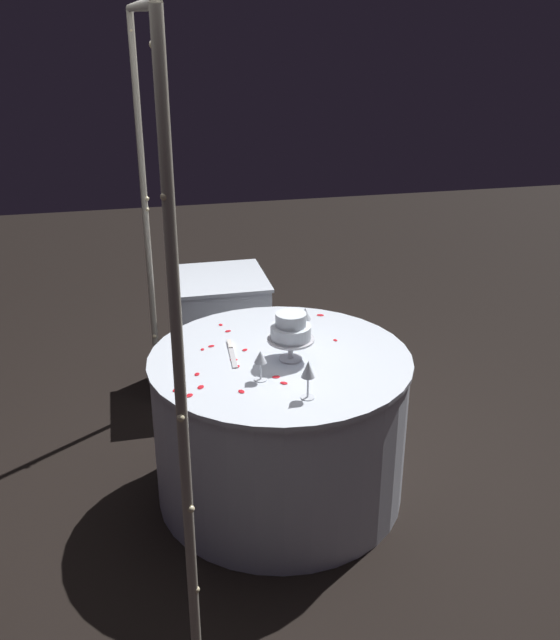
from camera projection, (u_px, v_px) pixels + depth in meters
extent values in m
plane|color=black|center=(280.00, 490.00, 3.66)|extent=(12.00, 12.00, 0.00)
cylinder|color=#B7B29E|center=(182.00, 411.00, 2.17)|extent=(0.04, 0.04, 2.28)
cylinder|color=#B7B29E|center=(146.00, 228.00, 4.02)|extent=(0.04, 0.04, 2.28)
cylinder|color=#B7B29E|center=(138.00, 6.00, 2.64)|extent=(2.07, 0.04, 0.04)
sphere|color=#F9EAB2|center=(165.00, 197.00, 1.90)|extent=(0.02, 0.02, 0.02)
sphere|color=#F9EAB2|center=(131.00, 30.00, 3.60)|extent=(0.02, 0.02, 0.02)
sphere|color=#F9EAB2|center=(148.00, 4.00, 1.93)|extent=(0.02, 0.02, 0.02)
sphere|color=#F9EAB2|center=(154.00, 44.00, 1.77)|extent=(0.02, 0.02, 0.02)
sphere|color=#F9EAB2|center=(155.00, 336.00, 4.27)|extent=(0.02, 0.02, 0.02)
sphere|color=#F9EAB2|center=(143.00, 5.00, 2.24)|extent=(0.02, 0.02, 0.02)
sphere|color=#F9EAB2|center=(145.00, 225.00, 4.02)|extent=(0.02, 0.02, 0.02)
sphere|color=#F9EAB2|center=(139.00, 6.00, 2.52)|extent=(0.02, 0.02, 0.02)
sphere|color=#F9EAB2|center=(185.00, 449.00, 2.22)|extent=(0.02, 0.02, 0.02)
sphere|color=#F9EAB2|center=(147.00, 209.00, 3.97)|extent=(0.02, 0.02, 0.02)
sphere|color=#F9EAB2|center=(138.00, 7.00, 2.86)|extent=(0.02, 0.02, 0.02)
sphere|color=#F9EAB2|center=(181.00, 418.00, 2.16)|extent=(0.02, 0.02, 0.02)
sphere|color=#F9EAB2|center=(147.00, 199.00, 3.94)|extent=(0.02, 0.02, 0.02)
sphere|color=#F9EAB2|center=(134.00, 7.00, 3.17)|extent=(0.02, 0.02, 0.02)
sphere|color=#F9EAB2|center=(196.00, 589.00, 2.45)|extent=(0.02, 0.02, 0.02)
sphere|color=#F9EAB2|center=(152.00, 292.00, 4.19)|extent=(0.02, 0.02, 0.02)
sphere|color=#F9EAB2|center=(133.00, 8.00, 3.48)|extent=(0.02, 0.02, 0.02)
sphere|color=#F9EAB2|center=(191.00, 509.00, 2.30)|extent=(0.02, 0.02, 0.02)
cylinder|color=silver|center=(280.00, 428.00, 3.51)|extent=(1.23, 1.23, 0.74)
cylinder|color=silver|center=(280.00, 359.00, 3.36)|extent=(1.25, 1.25, 0.02)
cube|color=silver|center=(220.00, 332.00, 4.60)|extent=(0.57, 0.57, 0.72)
cube|color=silver|center=(218.00, 278.00, 4.45)|extent=(0.60, 0.60, 0.02)
cylinder|color=silver|center=(291.00, 359.00, 3.33)|extent=(0.11, 0.11, 0.01)
cylinder|color=silver|center=(291.00, 349.00, 3.31)|extent=(0.02, 0.02, 0.09)
cylinder|color=silver|center=(291.00, 339.00, 3.29)|extent=(0.22, 0.22, 0.01)
cylinder|color=white|center=(291.00, 332.00, 3.27)|extent=(0.19, 0.19, 0.06)
cylinder|color=white|center=(291.00, 320.00, 3.25)|extent=(0.14, 0.14, 0.06)
cylinder|color=silver|center=(261.00, 379.00, 3.14)|extent=(0.06, 0.06, 0.00)
cylinder|color=silver|center=(261.00, 371.00, 3.13)|extent=(0.01, 0.01, 0.08)
cone|color=silver|center=(260.00, 357.00, 3.10)|extent=(0.06, 0.06, 0.06)
cylinder|color=silver|center=(308.00, 397.00, 3.00)|extent=(0.06, 0.06, 0.00)
cylinder|color=silver|center=(308.00, 387.00, 2.98)|extent=(0.01, 0.01, 0.10)
cone|color=silver|center=(308.00, 369.00, 2.94)|extent=(0.06, 0.06, 0.07)
cylinder|color=silver|center=(305.00, 338.00, 3.54)|extent=(0.06, 0.06, 0.00)
cylinder|color=silver|center=(305.00, 329.00, 3.52)|extent=(0.01, 0.01, 0.10)
cone|color=silver|center=(305.00, 314.00, 3.48)|extent=(0.06, 0.06, 0.06)
cube|color=silver|center=(233.00, 357.00, 3.34)|extent=(0.22, 0.04, 0.01)
cube|color=white|center=(230.00, 344.00, 3.47)|extent=(0.09, 0.03, 0.01)
ellipsoid|color=red|center=(320.00, 315.00, 3.81)|extent=(0.04, 0.05, 0.00)
ellipsoid|color=red|center=(211.00, 346.00, 3.46)|extent=(0.03, 0.04, 0.00)
ellipsoid|color=red|center=(335.00, 340.00, 3.52)|extent=(0.03, 0.03, 0.00)
ellipsoid|color=red|center=(307.00, 327.00, 3.66)|extent=(0.03, 0.03, 0.00)
ellipsoid|color=red|center=(201.00, 387.00, 3.08)|extent=(0.04, 0.04, 0.00)
ellipsoid|color=red|center=(300.00, 347.00, 3.44)|extent=(0.04, 0.04, 0.00)
ellipsoid|color=red|center=(189.00, 395.00, 3.01)|extent=(0.05, 0.05, 0.00)
ellipsoid|color=red|center=(228.00, 331.00, 3.62)|extent=(0.03, 0.04, 0.00)
ellipsoid|color=red|center=(284.00, 383.00, 3.11)|extent=(0.04, 0.04, 0.00)
ellipsoid|color=red|center=(241.00, 391.00, 3.04)|extent=(0.04, 0.03, 0.00)
ellipsoid|color=red|center=(276.00, 377.00, 3.16)|extent=(0.03, 0.04, 0.00)
ellipsoid|color=red|center=(202.00, 349.00, 3.42)|extent=(0.03, 0.02, 0.00)
ellipsoid|color=red|center=(197.00, 374.00, 3.19)|extent=(0.04, 0.03, 0.00)
ellipsoid|color=red|center=(175.00, 390.00, 3.05)|extent=(0.03, 0.03, 0.00)
ellipsoid|color=red|center=(221.00, 325.00, 3.69)|extent=(0.03, 0.02, 0.00)
ellipsoid|color=red|center=(237.00, 367.00, 3.26)|extent=(0.04, 0.04, 0.00)
ellipsoid|color=red|center=(234.00, 360.00, 3.32)|extent=(0.03, 0.04, 0.00)
ellipsoid|color=red|center=(245.00, 350.00, 3.42)|extent=(0.04, 0.04, 0.00)
ellipsoid|color=red|center=(183.00, 396.00, 3.01)|extent=(0.02, 0.03, 0.00)
ellipsoid|color=red|center=(286.00, 344.00, 3.47)|extent=(0.03, 0.03, 0.00)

